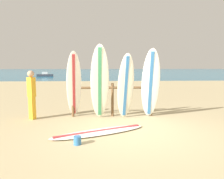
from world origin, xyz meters
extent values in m
plane|color=tan|center=(0.00, 0.00, 0.00)|extent=(120.00, 120.00, 0.00)
cube|color=#196B93|center=(0.00, 58.00, 0.00)|extent=(120.00, 80.00, 0.01)
cylinder|color=brown|center=(-1.75, 1.76, 0.56)|extent=(0.09, 0.09, 1.12)
cylinder|color=brown|center=(-0.43, 1.76, 0.56)|extent=(0.09, 0.09, 1.12)
cylinder|color=brown|center=(0.90, 1.76, 0.56)|extent=(0.09, 0.09, 1.12)
cylinder|color=brown|center=(-0.43, 1.76, 0.97)|extent=(2.75, 0.08, 0.08)
ellipsoid|color=white|center=(-1.67, 1.44, 1.07)|extent=(0.61, 1.12, 2.14)
cube|color=#B73338|center=(-1.67, 1.44, 1.07)|extent=(0.23, 0.99, 1.98)
ellipsoid|color=silver|center=(-0.85, 1.32, 1.17)|extent=(0.60, 0.71, 2.35)
cube|color=#388C59|center=(-0.85, 1.32, 1.17)|extent=(0.13, 0.65, 2.16)
ellipsoid|color=silver|center=(-0.03, 1.33, 1.04)|extent=(0.59, 0.65, 2.09)
cube|color=#3372B2|center=(-0.03, 1.33, 1.04)|extent=(0.16, 0.56, 1.93)
ellipsoid|color=white|center=(0.76, 1.35, 1.11)|extent=(0.66, 0.86, 2.23)
cube|color=#3372B2|center=(0.76, 1.35, 1.11)|extent=(0.18, 0.76, 2.06)
ellipsoid|color=white|center=(-0.85, -0.03, 0.04)|extent=(2.53, 1.48, 0.07)
cube|color=#B73338|center=(-0.85, -0.03, 0.04)|extent=(2.17, 1.00, 0.08)
cube|color=gold|center=(-3.01, 1.48, 0.36)|extent=(0.24, 0.23, 0.73)
cube|color=gold|center=(-3.01, 1.48, 1.04)|extent=(0.29, 0.28, 0.62)
sphere|color=tan|center=(-3.01, 1.48, 1.45)|extent=(0.21, 0.21, 0.21)
cube|color=#333842|center=(-9.67, 28.20, 0.18)|extent=(2.51, 1.00, 0.35)
cube|color=silver|center=(-9.67, 28.20, 0.54)|extent=(0.93, 0.60, 0.36)
cylinder|color=#3372B2|center=(-1.32, -0.78, 0.09)|extent=(0.17, 0.17, 0.18)
camera|label=1|loc=(-0.79, -5.21, 1.71)|focal=33.68mm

